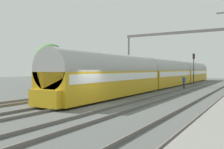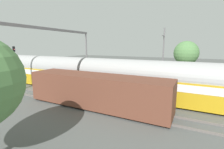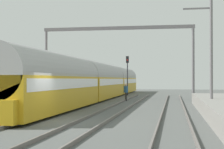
# 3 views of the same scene
# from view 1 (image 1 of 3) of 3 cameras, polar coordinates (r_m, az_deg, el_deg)

# --- Properties ---
(ground) EXTENTS (120.00, 120.00, 0.00)m
(ground) POSITION_cam_1_polar(r_m,az_deg,el_deg) (16.69, -3.52, -7.48)
(ground) COLOR #535653
(track_far_west) EXTENTS (1.52, 60.00, 0.16)m
(track_far_west) POSITION_cam_1_polar(r_m,az_deg,el_deg) (20.62, -17.55, -5.64)
(track_far_west) COLOR #665F5B
(track_far_west) RESTS_ON ground
(track_west) EXTENTS (1.51, 60.00, 0.16)m
(track_west) POSITION_cam_1_polar(r_m,az_deg,el_deg) (17.87, -8.89, -6.65)
(track_west) COLOR #665F5B
(track_west) RESTS_ON ground
(track_east) EXTENTS (1.51, 60.00, 0.16)m
(track_east) POSITION_cam_1_polar(r_m,az_deg,el_deg) (15.66, 2.61, -7.76)
(track_east) COLOR #665F5B
(track_east) RESTS_ON ground
(track_far_east) EXTENTS (1.52, 60.00, 0.16)m
(track_far_east) POSITION_cam_1_polar(r_m,az_deg,el_deg) (14.26, 17.14, -8.71)
(track_far_east) COLOR #665F5B
(track_far_east) RESTS_ON ground
(passenger_train) EXTENTS (2.93, 49.20, 3.82)m
(passenger_train) POSITION_cam_1_polar(r_m,az_deg,el_deg) (37.18, 12.92, 0.35)
(passenger_train) COLOR gold
(passenger_train) RESTS_ON ground
(freight_car) EXTENTS (2.80, 13.00, 2.70)m
(freight_car) POSITION_cam_1_polar(r_m,az_deg,el_deg) (27.87, -2.67, -0.94)
(freight_car) COLOR brown
(freight_car) RESTS_ON ground
(person_crossing) EXTENTS (0.44, 0.46, 1.73)m
(person_crossing) POSITION_cam_1_polar(r_m,az_deg,el_deg) (32.56, 16.43, -1.45)
(person_crossing) COLOR #252525
(person_crossing) RESTS_ON ground
(railway_signal_far) EXTENTS (0.36, 0.30, 5.25)m
(railway_signal_far) POSITION_cam_1_polar(r_m,az_deg,el_deg) (44.83, 18.53, 2.22)
(railway_signal_far) COLOR #2D2D33
(railway_signal_far) RESTS_ON ground
(catenary_gantry) EXTENTS (16.41, 0.28, 7.86)m
(catenary_gantry) POSITION_cam_1_polar(r_m,az_deg,el_deg) (35.78, 15.53, 6.60)
(catenary_gantry) COLOR slate
(catenary_gantry) RESTS_ON ground
(tree_west_background) EXTENTS (4.21, 4.21, 5.98)m
(tree_west_background) POSITION_cam_1_polar(r_m,az_deg,el_deg) (33.79, -14.25, 3.47)
(tree_west_background) COLOR #4C3826
(tree_west_background) RESTS_ON ground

